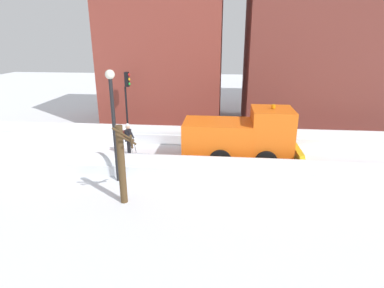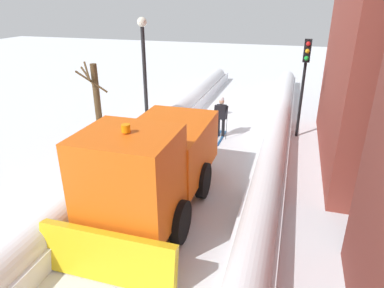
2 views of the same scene
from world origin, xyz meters
TOP-DOWN VIEW (x-y plane):
  - ground_plane at (0.00, 10.00)m, footprint 80.00×80.00m
  - snowbank_left at (-2.44, 10.00)m, footprint 1.10×36.00m
  - snowbank_right at (2.44, 10.00)m, footprint 1.10×36.00m
  - building_brick_near at (-7.79, 4.17)m, footprint 7.34×8.25m
  - building_brick_mid at (-7.79, 14.54)m, footprint 6.83×9.08m
  - plow_truck at (0.59, 9.58)m, footprint 3.20×5.98m
  - skier at (-0.01, 3.39)m, footprint 0.62×1.80m
  - traffic_light_pole at (-3.26, 2.48)m, footprint 0.28×0.42m
  - street_lamp at (3.30, 3.85)m, footprint 0.40×0.40m
  - bare_tree_near at (5.22, 4.75)m, footprint 1.30×0.76m

SIDE VIEW (x-z plane):
  - ground_plane at x=0.00m, z-range 0.00..0.00m
  - snowbank_right at x=2.44m, z-range -0.07..0.92m
  - snowbank_left at x=-2.44m, z-range -0.06..1.00m
  - skier at x=-0.01m, z-range 0.10..1.91m
  - plow_truck at x=0.59m, z-range -0.08..3.04m
  - bare_tree_near at x=5.22m, z-range 0.05..3.29m
  - traffic_light_pole at x=-3.26m, z-range 0.85..5.03m
  - street_lamp at x=3.30m, z-range 0.68..5.66m
  - building_brick_near at x=-7.79m, z-range 0.00..11.33m
  - building_brick_mid at x=-7.79m, z-range 0.00..15.99m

